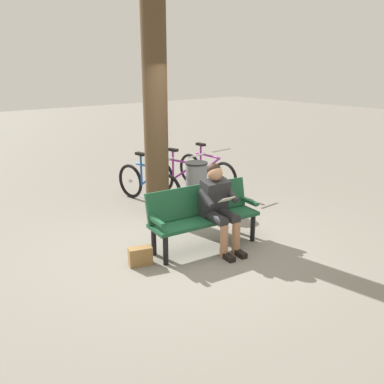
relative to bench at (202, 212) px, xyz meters
name	(u,v)px	position (x,y,z in m)	size (l,w,h in m)	color
ground_plane	(199,249)	(0.12, 0.07, -0.51)	(40.00, 40.00, 0.00)	slate
bench	(202,212)	(0.00, 0.00, 0.00)	(1.64, 0.66, 0.87)	#194C2D
person_reading	(218,203)	(-0.13, 0.18, 0.16)	(0.52, 0.80, 1.20)	#262628
handbag	(140,256)	(1.00, -0.04, -0.39)	(0.30, 0.14, 0.24)	olive
tree_trunk	(155,104)	(-0.18, -1.40, 1.37)	(0.39, 0.39, 3.75)	#4C3823
litter_bin	(196,186)	(-0.93, -1.29, -0.08)	(0.39, 0.39, 0.85)	slate
bicycle_silver	(207,172)	(-1.85, -2.10, -0.15)	(0.48, 1.68, 0.94)	black
bicycle_red	(180,179)	(-1.11, -2.00, -0.15)	(0.55, 1.65, 0.94)	black
bicycle_orange	(148,185)	(-0.41, -2.06, -0.15)	(0.49, 1.66, 0.94)	black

